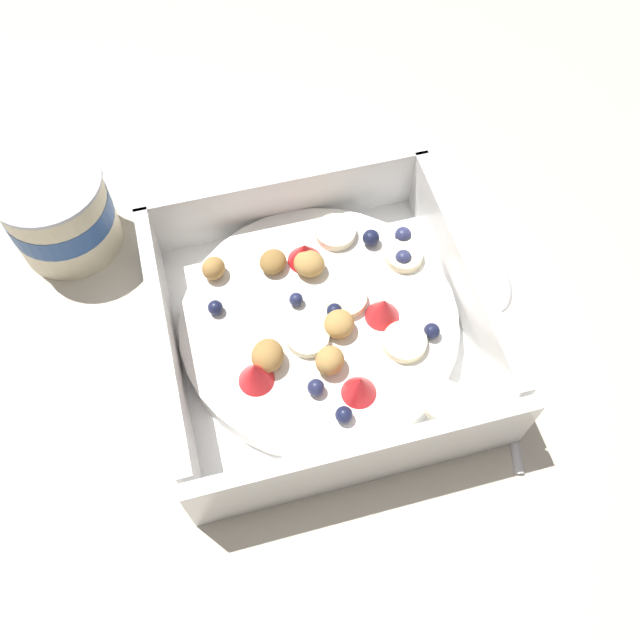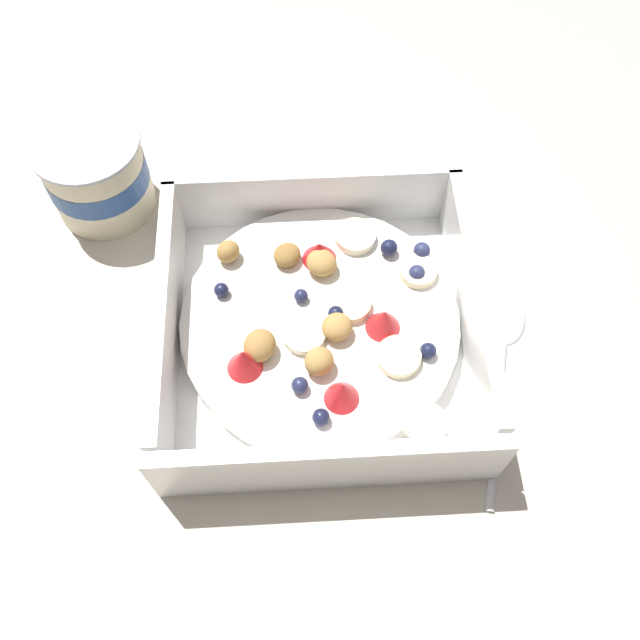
% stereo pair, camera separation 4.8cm
% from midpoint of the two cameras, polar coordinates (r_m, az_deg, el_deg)
% --- Properties ---
extents(ground_plane, '(2.40, 2.40, 0.00)m').
position_cam_midpoint_polar(ground_plane, '(0.51, 3.95, -1.58)').
color(ground_plane, beige).
extents(fruit_bowl, '(0.22, 0.22, 0.06)m').
position_cam_midpoint_polar(fruit_bowl, '(0.49, 2.87, -0.83)').
color(fruit_bowl, white).
rests_on(fruit_bowl, ground).
extents(spoon, '(0.06, 0.17, 0.01)m').
position_cam_midpoint_polar(spoon, '(0.52, 17.73, -2.37)').
color(spoon, silver).
rests_on(spoon, ground).
extents(yogurt_cup, '(0.08, 0.08, 0.07)m').
position_cam_midpoint_polar(yogurt_cup, '(0.57, -16.01, 11.58)').
color(yogurt_cup, beige).
rests_on(yogurt_cup, ground).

